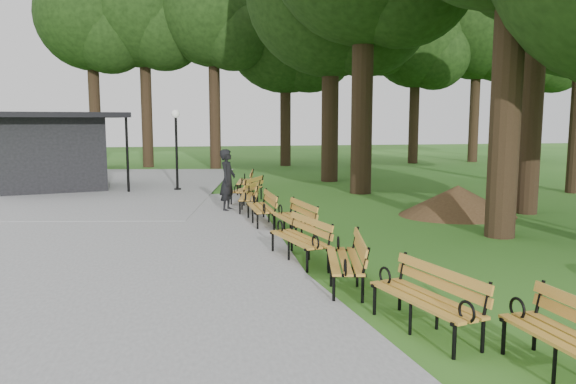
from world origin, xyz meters
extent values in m
plane|color=#2B651D|center=(0.00, 0.00, 0.00)|extent=(100.00, 100.00, 0.00)
cube|color=gray|center=(-4.00, 3.00, 0.03)|extent=(12.00, 38.00, 0.06)
imported|color=black|center=(-0.95, 7.17, 0.95)|extent=(0.68, 0.81, 1.90)
cylinder|color=black|center=(-2.50, 12.43, 1.46)|extent=(0.10, 0.10, 2.92)
sphere|color=white|center=(-2.50, 12.43, 3.02)|extent=(0.32, 0.32, 0.32)
cone|color=#47301C|center=(5.60, 5.11, 0.44)|extent=(2.90, 2.90, 0.89)
cylinder|color=black|center=(5.13, 2.17, 3.98)|extent=(0.70, 0.70, 7.97)
cylinder|color=black|center=(7.81, 5.03, 3.68)|extent=(0.60, 0.60, 7.37)
cylinder|color=black|center=(4.38, 10.35, 4.13)|extent=(0.80, 0.80, 8.25)
cylinder|color=black|center=(4.31, 14.60, 3.87)|extent=(0.76, 0.76, 7.74)
camera|label=1|loc=(-2.32, -9.54, 2.77)|focal=34.23mm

